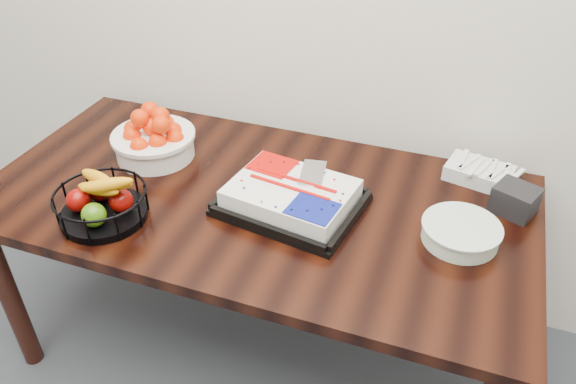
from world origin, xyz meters
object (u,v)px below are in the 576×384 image
(table, at_px, (255,216))
(plate_stack, at_px, (461,233))
(tangerine_bowl, at_px, (153,136))
(cake_tray, at_px, (291,197))
(napkin_box, at_px, (515,200))
(fruit_basket, at_px, (101,202))

(table, distance_m, plate_stack, 0.67)
(table, distance_m, tangerine_bowl, 0.48)
(tangerine_bowl, distance_m, plate_stack, 1.10)
(cake_tray, bearing_deg, table, 172.87)
(plate_stack, height_order, napkin_box, napkin_box)
(tangerine_bowl, distance_m, napkin_box, 1.24)
(cake_tray, height_order, napkin_box, same)
(table, xyz_separation_m, fruit_basket, (-0.39, -0.27, 0.15))
(table, distance_m, cake_tray, 0.19)
(fruit_basket, xyz_separation_m, plate_stack, (1.05, 0.27, -0.03))
(fruit_basket, xyz_separation_m, napkin_box, (1.19, 0.47, -0.02))
(cake_tray, bearing_deg, fruit_basket, -154.48)
(table, xyz_separation_m, plate_stack, (0.66, 0.00, 0.11))
(fruit_basket, height_order, plate_stack, fruit_basket)
(fruit_basket, bearing_deg, cake_tray, 25.52)
(tangerine_bowl, distance_m, fruit_basket, 0.38)
(table, bearing_deg, tangerine_bowl, 166.30)
(table, relative_size, plate_stack, 7.73)
(napkin_box, bearing_deg, plate_stack, -125.25)
(tangerine_bowl, xyz_separation_m, plate_stack, (1.09, -0.10, -0.05))
(cake_tray, bearing_deg, tangerine_bowl, 167.84)
(table, height_order, tangerine_bowl, tangerine_bowl)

